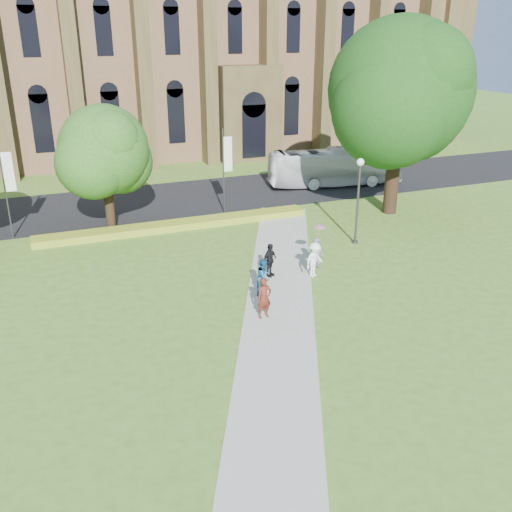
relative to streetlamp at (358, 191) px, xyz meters
name	(u,v)px	position (x,y,z in m)	size (l,w,h in m)	color
ground	(288,309)	(-7.50, -6.50, -3.30)	(160.00, 160.00, 0.00)	#486D20
road	(180,198)	(-7.50, 13.50, -3.29)	(160.00, 10.00, 0.02)	black
footpath	(280,300)	(-7.50, -5.50, -3.28)	(3.20, 30.00, 0.04)	#B2B2A8
flower_hedge	(176,225)	(-9.50, 6.70, -3.07)	(18.00, 1.40, 0.45)	gold
cathedral	(219,20)	(2.50, 33.23, 9.69)	(52.60, 18.25, 28.00)	brown
streetlamp	(358,191)	(0.00, 0.00, 0.00)	(0.44, 0.44, 5.24)	#38383D
large_tree	(400,91)	(5.50, 4.50, 5.07)	(9.60, 9.60, 13.20)	#332114
street_tree_1	(104,150)	(-13.50, 8.00, 1.93)	(5.60, 5.60, 8.05)	#332114
banner_pole_0	(225,166)	(-5.39, 8.70, 0.09)	(0.70, 0.10, 6.00)	#38383D
banner_pole_1	(6,185)	(-19.39, 8.70, 0.09)	(0.70, 0.10, 6.00)	#38383D
tour_coach	(335,167)	(5.49, 12.61, -1.74)	(2.58, 11.01, 3.07)	silver
pedestrian_0	(264,298)	(-8.90, -6.91, -2.29)	(0.70, 0.46, 1.93)	#5A2114
pedestrian_1	(264,277)	(-7.99, -4.65, -2.34)	(0.89, 0.69, 1.83)	navy
pedestrian_2	(314,260)	(-4.69, -3.63, -2.31)	(1.22, 0.70, 1.88)	white
pedestrian_3	(270,260)	(-6.87, -2.76, -2.35)	(1.07, 0.44, 1.82)	black
pedestrian_4	(316,252)	(-3.98, -2.49, -2.43)	(0.81, 0.53, 1.66)	slate
parasol	(319,232)	(-3.80, -2.39, -1.28)	(0.73, 0.73, 0.64)	#C98E9B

